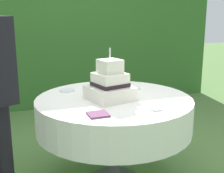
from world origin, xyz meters
TOP-DOWN VIEW (x-y plane):
  - foliage_hedge at (0.00, 2.52)m, footprint 5.02×0.49m
  - cake_table at (0.00, 0.00)m, footprint 1.26×1.26m
  - wedding_cake at (-0.04, -0.03)m, footprint 0.38×0.38m
  - serving_plate_near at (0.17, -0.38)m, footprint 0.10×0.10m
  - serving_plate_far at (-0.31, 0.34)m, footprint 0.13×0.13m
  - serving_plate_left at (0.13, 0.45)m, footprint 0.13×0.13m
  - serving_plate_right at (0.26, 0.21)m, footprint 0.14×0.14m
  - napkin_stack at (-0.25, -0.37)m, footprint 0.14×0.14m

SIDE VIEW (x-z plane):
  - cake_table at x=0.00m, z-range 0.25..1.00m
  - serving_plate_near at x=0.17m, z-range 0.75..0.76m
  - serving_plate_far at x=-0.31m, z-range 0.75..0.76m
  - serving_plate_left at x=0.13m, z-range 0.75..0.76m
  - serving_plate_right at x=0.26m, z-range 0.75..0.76m
  - napkin_stack at x=-0.25m, z-range 0.75..0.76m
  - wedding_cake at x=-0.04m, z-range 0.66..1.07m
  - foliage_hedge at x=0.00m, z-range 0.00..2.86m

